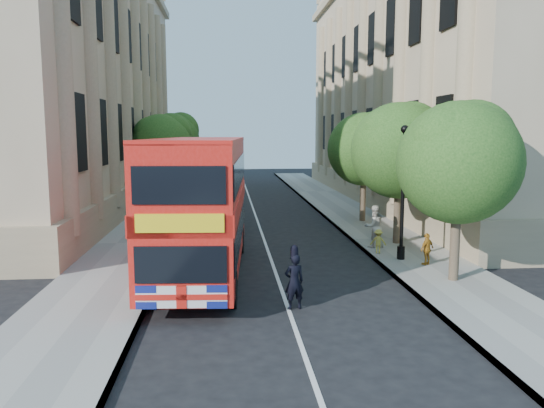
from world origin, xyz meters
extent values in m
plane|color=black|center=(0.00, 0.00, 0.00)|extent=(120.00, 120.00, 0.00)
cube|color=gray|center=(5.75, 10.00, 0.06)|extent=(3.50, 80.00, 0.12)
cube|color=gray|center=(-5.75, 10.00, 0.06)|extent=(3.50, 80.00, 0.12)
cube|color=tan|center=(13.80, 24.00, 9.00)|extent=(12.00, 38.00, 18.00)
cube|color=tan|center=(-13.80, 24.00, 9.00)|extent=(12.00, 38.00, 18.00)
cylinder|color=#473828|center=(5.80, 3.00, 1.43)|extent=(0.32, 0.32, 2.86)
sphere|color=#1C4717|center=(5.80, 3.00, 4.03)|extent=(4.00, 4.00, 4.00)
sphere|color=#1C4717|center=(6.40, 3.40, 4.68)|extent=(2.80, 2.80, 2.80)
sphere|color=#1C4717|center=(5.30, 2.70, 4.55)|extent=(2.60, 2.60, 2.60)
cylinder|color=#473828|center=(5.80, 9.00, 1.50)|extent=(0.32, 0.32, 2.99)
sphere|color=#1C4717|center=(5.80, 9.00, 4.22)|extent=(4.20, 4.20, 4.20)
sphere|color=#1C4717|center=(6.40, 9.40, 4.90)|extent=(2.94, 2.94, 2.94)
sphere|color=#1C4717|center=(5.30, 8.70, 4.76)|extent=(2.73, 2.73, 2.73)
cylinder|color=#473828|center=(5.80, 15.00, 1.45)|extent=(0.32, 0.32, 2.90)
sphere|color=#1C4717|center=(5.80, 15.00, 4.09)|extent=(4.00, 4.00, 4.00)
sphere|color=#1C4717|center=(6.40, 15.40, 4.75)|extent=(2.80, 2.80, 2.80)
sphere|color=#1C4717|center=(5.30, 14.70, 4.62)|extent=(2.60, 2.60, 2.60)
cylinder|color=#473828|center=(-6.00, 22.00, 1.50)|extent=(0.32, 0.32, 2.99)
sphere|color=#1C4717|center=(-6.00, 22.00, 4.22)|extent=(4.00, 4.00, 4.00)
sphere|color=#1C4717|center=(-5.40, 22.40, 4.90)|extent=(2.80, 2.80, 2.80)
sphere|color=#1C4717|center=(-6.50, 21.70, 4.76)|extent=(2.60, 2.60, 2.60)
cylinder|color=#473828|center=(-6.00, 30.00, 1.58)|extent=(0.32, 0.32, 3.17)
sphere|color=#1C4717|center=(-6.00, 30.00, 4.46)|extent=(4.20, 4.20, 4.20)
sphere|color=#1C4717|center=(-5.40, 30.40, 5.18)|extent=(2.94, 2.94, 2.94)
sphere|color=#1C4717|center=(-6.50, 29.70, 5.04)|extent=(2.73, 2.73, 2.73)
cylinder|color=black|center=(5.00, 6.00, 0.37)|extent=(0.30, 0.30, 0.50)
cylinder|color=black|center=(5.00, 6.00, 2.62)|extent=(0.14, 0.14, 5.00)
sphere|color=black|center=(5.00, 6.00, 5.12)|extent=(0.32, 0.32, 0.32)
cube|color=red|center=(-2.60, 4.77, 2.60)|extent=(3.28, 10.31, 4.23)
cube|color=black|center=(-2.60, 4.77, 1.66)|extent=(3.30, 9.67, 0.96)
cube|color=black|center=(-2.60, 4.77, 3.69)|extent=(3.30, 9.67, 0.96)
cube|color=yellow|center=(-2.90, -0.30, 2.73)|extent=(2.25, 0.21, 0.48)
cylinder|color=black|center=(-4.02, 1.27, 0.54)|extent=(0.36, 1.09, 1.07)
cylinder|color=black|center=(-1.61, 1.12, 0.54)|extent=(0.36, 1.09, 1.07)
cylinder|color=black|center=(-3.61, 8.21, 0.54)|extent=(0.36, 1.09, 1.07)
cylinder|color=black|center=(-1.19, 8.07, 0.54)|extent=(0.36, 1.09, 1.07)
cube|color=black|center=(-2.34, 12.60, 1.38)|extent=(2.06, 1.86, 2.15)
cube|color=black|center=(-2.33, 11.74, 1.63)|extent=(1.84, 0.12, 0.72)
cube|color=black|center=(-2.37, 14.85, 1.58)|extent=(2.08, 3.29, 2.55)
cube|color=black|center=(-2.36, 14.24, 0.36)|extent=(1.89, 4.92, 0.26)
cylinder|color=black|center=(-3.26, 12.49, 0.41)|extent=(0.23, 0.82, 0.82)
cylinder|color=black|center=(-1.42, 12.51, 0.41)|extent=(0.23, 0.82, 0.82)
cylinder|color=black|center=(-3.30, 15.86, 0.41)|extent=(0.23, 0.82, 0.82)
cylinder|color=black|center=(-1.46, 15.88, 0.41)|extent=(0.23, 0.82, 0.82)
imported|color=black|center=(0.16, 0.85, 0.80)|extent=(0.66, 0.52, 1.60)
imported|color=beige|center=(4.53, 8.18, 1.03)|extent=(1.00, 0.84, 1.81)
imported|color=#BF7F21|center=(5.66, 5.04, 0.72)|extent=(0.75, 0.62, 1.19)
imported|color=gold|center=(4.40, 7.06, 0.61)|extent=(0.71, 0.51, 0.99)
camera|label=1|loc=(-1.70, -13.63, 4.99)|focal=35.00mm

